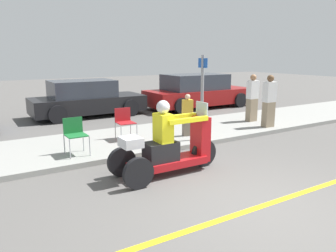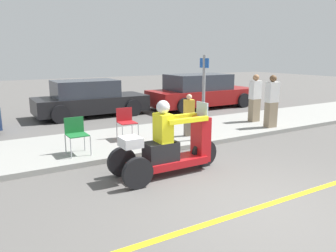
% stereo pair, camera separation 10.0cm
% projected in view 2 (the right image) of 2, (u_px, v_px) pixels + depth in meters
% --- Properties ---
extents(ground_plane, '(60.00, 60.00, 0.00)m').
position_uv_depth(ground_plane, '(258.00, 208.00, 5.09)').
color(ground_plane, '#565451').
extents(lane_stripe, '(24.00, 0.12, 0.01)m').
position_uv_depth(lane_stripe, '(236.00, 215.00, 4.86)').
color(lane_stripe, gold).
rests_on(lane_stripe, ground).
extents(sidewalk_strip, '(28.00, 2.80, 0.12)m').
position_uv_depth(sidewalk_strip, '(134.00, 139.00, 8.95)').
color(sidewalk_strip, gray).
rests_on(sidewalk_strip, ground).
extents(motorcycle_trike, '(2.30, 0.83, 1.49)m').
position_uv_depth(motorcycle_trike, '(169.00, 148.00, 6.43)').
color(motorcycle_trike, black).
rests_on(motorcycle_trike, ground).
extents(spectator_near_curb, '(0.39, 0.24, 1.61)m').
position_uv_depth(spectator_near_curb, '(272.00, 102.00, 10.02)').
color(spectator_near_curb, gray).
rests_on(spectator_near_curb, sidewalk_strip).
extents(spectator_mid_group, '(0.38, 0.23, 1.57)m').
position_uv_depth(spectator_mid_group, '(255.00, 99.00, 10.90)').
color(spectator_mid_group, gray).
rests_on(spectator_mid_group, sidewalk_strip).
extents(spectator_by_tree, '(0.31, 0.23, 1.16)m').
position_uv_depth(spectator_by_tree, '(189.00, 116.00, 8.99)').
color(spectator_by_tree, '#726656').
rests_on(spectator_by_tree, sidewalk_strip).
extents(folding_chair_curbside, '(0.48, 0.48, 0.82)m').
position_uv_depth(folding_chair_curbside, '(126.00, 120.00, 8.70)').
color(folding_chair_curbside, '#A5A8AD').
rests_on(folding_chair_curbside, sidewalk_strip).
extents(folding_chair_set_back, '(0.47, 0.47, 0.82)m').
position_uv_depth(folding_chair_set_back, '(76.00, 132.00, 7.38)').
color(folding_chair_set_back, '#A5A8AD').
rests_on(folding_chair_set_back, sidewalk_strip).
extents(parked_car_lot_left, '(4.22, 1.92, 1.38)m').
position_uv_depth(parked_car_lot_left, '(89.00, 99.00, 12.55)').
color(parked_car_lot_left, black).
rests_on(parked_car_lot_left, ground).
extents(parked_car_lot_right, '(4.89, 2.06, 1.48)m').
position_uv_depth(parked_car_lot_right, '(201.00, 92.00, 14.53)').
color(parked_car_lot_right, maroon).
rests_on(parked_car_lot_right, ground).
extents(street_sign, '(0.08, 0.36, 2.20)m').
position_uv_depth(street_sign, '(204.00, 95.00, 8.43)').
color(street_sign, gray).
rests_on(street_sign, sidewalk_strip).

